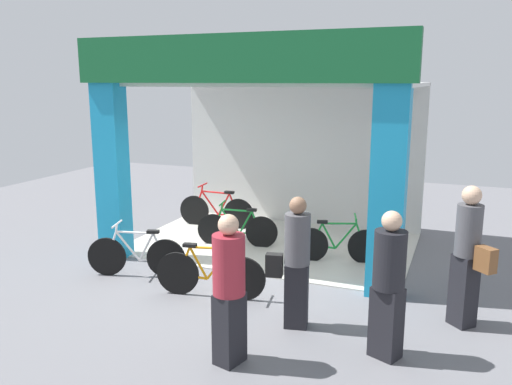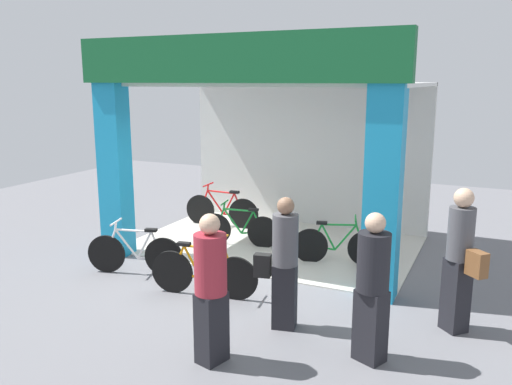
% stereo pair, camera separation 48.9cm
% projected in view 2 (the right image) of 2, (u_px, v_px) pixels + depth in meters
% --- Properties ---
extents(ground_plane, '(18.10, 18.10, 0.00)m').
position_uv_depth(ground_plane, '(234.00, 273.00, 8.39)').
color(ground_plane, slate).
rests_on(ground_plane, ground).
extents(shop_facade, '(5.25, 3.62, 3.66)m').
position_uv_depth(shop_facade, '(275.00, 140.00, 9.45)').
color(shop_facade, beige).
rests_on(shop_facade, ground).
extents(bicycle_inside_0, '(1.45, 0.48, 0.82)m').
position_uv_depth(bicycle_inside_0, '(337.00, 245.00, 8.73)').
color(bicycle_inside_0, black).
rests_on(bicycle_inside_0, ground).
extents(bicycle_inside_1, '(1.63, 0.45, 0.89)m').
position_uv_depth(bicycle_inside_1, '(222.00, 210.00, 10.96)').
color(bicycle_inside_1, black).
rests_on(bicycle_inside_1, ground).
extents(bicycle_inside_2, '(1.48, 0.42, 0.83)m').
position_uv_depth(bicycle_inside_2, '(239.00, 229.00, 9.68)').
color(bicycle_inside_2, black).
rests_on(bicycle_inside_2, ground).
extents(bicycle_parked_0, '(1.57, 0.43, 0.87)m').
position_uv_depth(bicycle_parked_0, '(203.00, 273.00, 7.43)').
color(bicycle_parked_0, black).
rests_on(bicycle_parked_0, ground).
extents(bicycle_parked_1, '(1.49, 0.54, 0.85)m').
position_uv_depth(bicycle_parked_1, '(135.00, 253.00, 8.29)').
color(bicycle_parked_1, black).
rests_on(bicycle_parked_1, ground).
extents(pedestrian_0, '(0.57, 0.37, 1.65)m').
position_uv_depth(pedestrian_0, '(284.00, 262.00, 6.39)').
color(pedestrian_0, black).
rests_on(pedestrian_0, ground).
extents(pedestrian_1, '(0.46, 0.46, 1.67)m').
position_uv_depth(pedestrian_1, '(372.00, 286.00, 5.60)').
color(pedestrian_1, black).
rests_on(pedestrian_1, ground).
extents(pedestrian_2, '(0.56, 0.55, 1.78)m').
position_uv_depth(pedestrian_2, '(460.00, 259.00, 6.27)').
color(pedestrian_2, black).
rests_on(pedestrian_2, ground).
extents(pedestrian_3, '(0.43, 0.43, 1.66)m').
position_uv_depth(pedestrian_3, '(211.00, 287.00, 5.58)').
color(pedestrian_3, black).
rests_on(pedestrian_3, ground).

